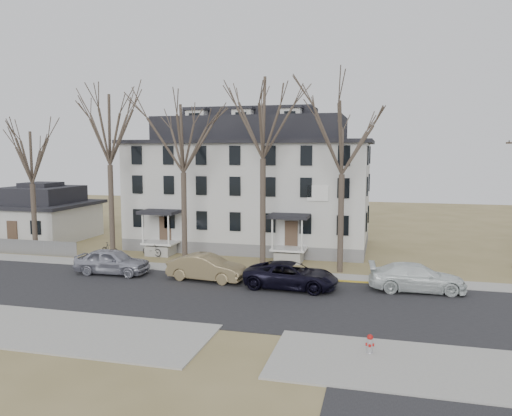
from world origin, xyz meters
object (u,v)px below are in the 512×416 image
(tree_far_left, at_px, (109,124))
(tree_mid_right, at_px, (342,132))
(small_house, at_px, (42,216))
(car_white, at_px, (417,278))
(boarding_house, at_px, (251,185))
(car_navy, at_px, (291,276))
(fire_hydrant, at_px, (370,344))
(tree_center, at_px, (263,111))
(bicycle_right, at_px, (110,250))
(car_tan, at_px, (207,268))
(bicycle_left, at_px, (152,250))
(car_silver, at_px, (112,262))
(tree_mid_left, at_px, (183,134))
(tree_bungalow, at_px, (31,154))

(tree_far_left, xyz_separation_m, tree_mid_right, (17.50, 0.00, -0.74))
(small_house, bearing_deg, car_white, -16.60)
(boarding_house, height_order, tree_mid_right, tree_mid_right)
(car_navy, bearing_deg, tree_mid_right, -24.04)
(car_white, relative_size, fire_hydrant, 6.58)
(tree_mid_right, distance_m, fire_hydrant, 16.86)
(tree_center, bearing_deg, bicycle_right, 176.53)
(car_tan, distance_m, bicycle_right, 11.37)
(boarding_house, relative_size, bicycle_left, 11.08)
(tree_mid_right, distance_m, bicycle_left, 17.55)
(tree_far_left, xyz_separation_m, fire_hydrant, (19.89, -13.94, -9.91))
(car_silver, distance_m, car_navy, 12.40)
(tree_center, relative_size, car_silver, 2.90)
(small_house, xyz_separation_m, tree_far_left, (11.00, -6.20, 8.09))
(small_house, bearing_deg, car_navy, -23.34)
(bicycle_right, distance_m, fire_hydrant, 25.31)
(car_tan, height_order, car_white, car_tan)
(car_silver, xyz_separation_m, car_navy, (12.39, -0.51, -0.07))
(car_navy, bearing_deg, small_house, 69.33)
(tree_center, xyz_separation_m, bicycle_right, (-12.71, 0.77, -10.56))
(car_tan, bearing_deg, boarding_house, 7.57)
(boarding_house, height_order, car_white, boarding_house)
(tree_far_left, bearing_deg, tree_mid_left, 0.00)
(tree_mid_left, bearing_deg, boarding_house, 69.80)
(car_navy, xyz_separation_m, car_white, (7.37, 1.27, 0.02))
(tree_center, height_order, tree_bungalow, tree_center)
(tree_mid_right, xyz_separation_m, car_white, (4.85, -3.74, -8.79))
(tree_center, xyz_separation_m, car_white, (10.35, -3.74, -10.27))
(boarding_house, relative_size, tree_bungalow, 1.93)
(tree_center, height_order, car_white, tree_center)
(small_house, height_order, car_tan, small_house)
(car_white, xyz_separation_m, fire_hydrant, (-2.45, -10.19, -0.38))
(tree_center, bearing_deg, tree_bungalow, 180.00)
(boarding_house, bearing_deg, tree_center, -69.80)
(car_tan, bearing_deg, tree_mid_right, -55.09)
(tree_bungalow, bearing_deg, tree_mid_right, 0.00)
(bicycle_left, bearing_deg, car_navy, -101.41)
(fire_hydrant, bearing_deg, car_navy, 118.84)
(car_white, bearing_deg, tree_far_left, 76.22)
(car_silver, xyz_separation_m, fire_hydrant, (17.31, -9.44, -0.43))
(tree_center, bearing_deg, car_silver, -154.45)
(car_silver, relative_size, car_navy, 0.89)
(bicycle_left, bearing_deg, tree_bungalow, 115.10)
(bicycle_right, bearing_deg, fire_hydrant, -112.35)
(car_silver, distance_m, bicycle_right, 6.22)
(tree_center, relative_size, tree_mid_right, 1.15)
(car_tan, height_order, fire_hydrant, car_tan)
(car_silver, bearing_deg, tree_bungalow, 63.13)
(car_silver, distance_m, car_tan, 6.78)
(tree_center, xyz_separation_m, car_tan, (-2.64, -4.51, -10.25))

